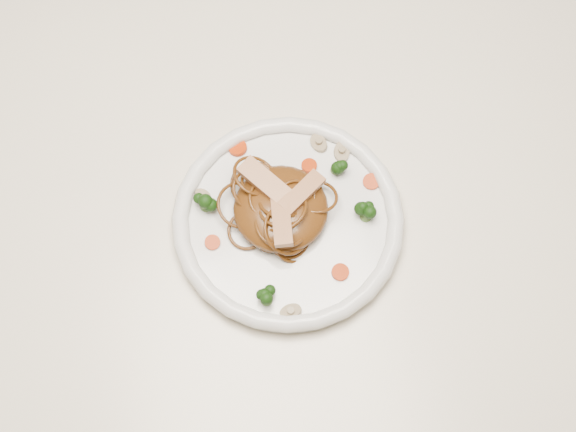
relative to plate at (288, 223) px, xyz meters
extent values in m
plane|color=brown|center=(-0.03, 0.05, -0.76)|extent=(4.00, 4.00, 0.00)
cube|color=beige|center=(-0.03, 0.05, -0.03)|extent=(1.20, 0.80, 0.04)
cylinder|color=brown|center=(0.51, 0.39, -0.40)|extent=(0.06, 0.06, 0.71)
cylinder|color=white|center=(0.00, 0.00, 0.00)|extent=(0.29, 0.29, 0.02)
ellipsoid|color=#593011|center=(-0.01, 0.01, 0.02)|extent=(0.12, 0.12, 0.04)
cube|color=tan|center=(0.02, 0.02, 0.04)|extent=(0.06, 0.05, 0.01)
cube|color=tan|center=(-0.02, 0.04, 0.04)|extent=(0.06, 0.08, 0.01)
cube|color=tan|center=(-0.01, -0.01, 0.04)|extent=(0.03, 0.07, 0.01)
cylinder|color=#BB2B06|center=(0.04, 0.06, 0.01)|extent=(0.02, 0.02, 0.00)
cylinder|color=#BB2B06|center=(-0.09, -0.01, 0.01)|extent=(0.02, 0.02, 0.00)
cylinder|color=#BB2B06|center=(0.11, 0.02, 0.01)|extent=(0.02, 0.02, 0.00)
cylinder|color=#BB2B06|center=(-0.04, 0.11, 0.01)|extent=(0.02, 0.02, 0.00)
cylinder|color=#BB2B06|center=(0.04, -0.08, 0.01)|extent=(0.03, 0.03, 0.00)
cylinder|color=gray|center=(-0.03, -0.11, 0.01)|extent=(0.03, 0.03, 0.01)
cylinder|color=gray|center=(0.09, 0.07, 0.01)|extent=(0.03, 0.03, 0.01)
cylinder|color=gray|center=(-0.09, 0.06, 0.01)|extent=(0.03, 0.03, 0.01)
cylinder|color=gray|center=(0.06, 0.09, 0.01)|extent=(0.03, 0.03, 0.01)
camera|label=1|loc=(-0.10, -0.37, 0.92)|focal=52.45mm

